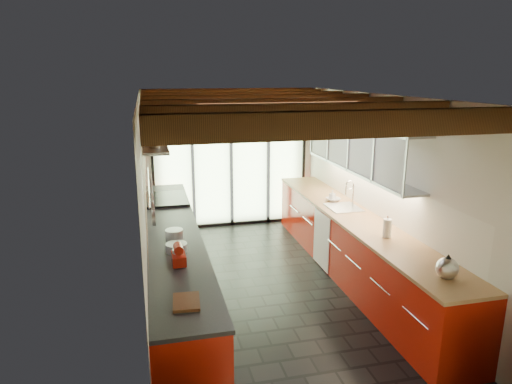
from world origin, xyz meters
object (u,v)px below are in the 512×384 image
stand_mixer (179,255)px  bowl (333,200)px  kettle (447,267)px  paper_towel (387,228)px  soap_bottle (332,195)px

stand_mixer → bowl: bearing=36.3°
stand_mixer → kettle: (2.54, -0.97, 0.02)m
stand_mixer → bowl: size_ratio=1.18×
kettle → paper_towel: paper_towel is taller
bowl → stand_mixer: bearing=-143.7°
paper_towel → soap_bottle: 1.71m
paper_towel → bowl: size_ratio=1.30×
soap_bottle → stand_mixer: bearing=-143.1°
kettle → bowl: 2.84m
kettle → soap_bottle: bearing=90.0°
kettle → soap_bottle: size_ratio=1.81×
bowl → paper_towel: bearing=-90.0°
stand_mixer → paper_towel: (2.54, 0.20, 0.03)m
paper_towel → bowl: 1.67m
kettle → paper_towel: size_ratio=1.09×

